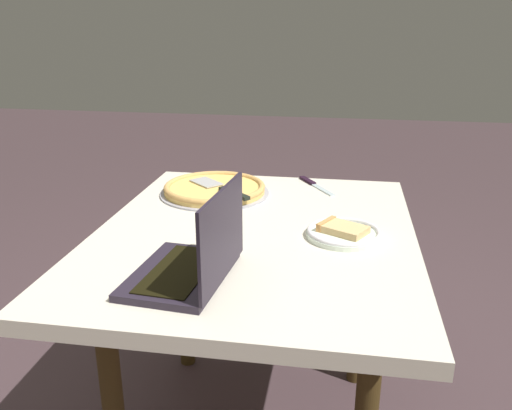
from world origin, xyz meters
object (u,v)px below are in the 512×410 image
object	(u,v)px
pizza_plate	(343,232)
pizza_tray	(215,189)
dining_table	(255,257)
laptop	(194,260)
table_knife	(313,184)

from	to	relation	value
pizza_plate	pizza_tray	xyz separation A→B (m)	(-0.32, -0.45, 0.00)
dining_table	laptop	size ratio (longest dim) A/B	3.53
dining_table	laptop	world-z (taller)	laptop
table_knife	pizza_tray	bearing A→B (deg)	-64.41
dining_table	laptop	distance (m)	0.36
laptop	pizza_plate	distance (m)	0.47
laptop	table_knife	xyz separation A→B (m)	(-0.80, 0.23, -0.05)
pizza_plate	table_knife	xyz separation A→B (m)	(-0.48, -0.11, -0.01)
dining_table	pizza_tray	xyz separation A→B (m)	(-0.31, -0.20, 0.10)
laptop	table_knife	distance (m)	0.83
table_knife	laptop	bearing A→B (deg)	-15.92
pizza_tray	table_knife	xyz separation A→B (m)	(-0.16, 0.33, -0.01)
dining_table	pizza_tray	size ratio (longest dim) A/B	2.94
dining_table	pizza_tray	distance (m)	0.39
dining_table	pizza_plate	world-z (taller)	pizza_plate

